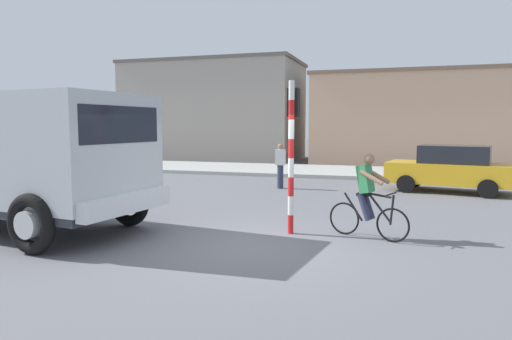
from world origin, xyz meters
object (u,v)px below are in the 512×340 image
Objects in this scene: cyclist at (368,196)px; pedestrian_near_kerb at (280,165)px; traffic_light_pole at (292,136)px; car_red_near at (450,168)px; truck_foreground at (28,154)px.

pedestrian_near_kerb is at bearing 118.11° from cyclist.
traffic_light_pole is 6.93m from pedestrian_near_kerb.
cyclist reaches higher than pedestrian_near_kerb.
traffic_light_pole reaches higher than pedestrian_near_kerb.
traffic_light_pole reaches higher than cyclist.
pedestrian_near_kerb is (-3.49, 6.54, -0.02)m from cyclist.
cyclist is 0.40× the size of car_red_near.
car_red_near is at bearing 62.54° from traffic_light_pole.
car_red_near is (2.26, 7.37, -0.05)m from cyclist.
truck_foreground is at bearing -136.12° from car_red_near.
car_red_near is at bearing 43.88° from truck_foreground.
truck_foreground is 3.51× the size of pedestrian_near_kerb.
truck_foreground reaches higher than car_red_near.
cyclist is 1.06× the size of pedestrian_near_kerb.
car_red_near is (9.25, 8.89, -0.85)m from truck_foreground.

